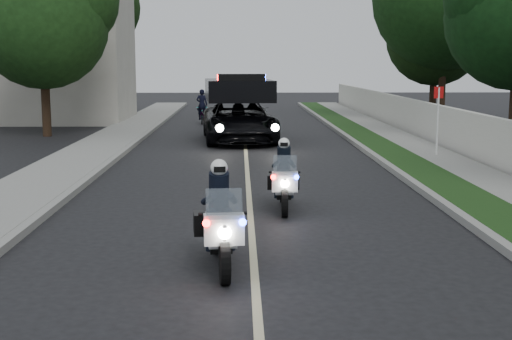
# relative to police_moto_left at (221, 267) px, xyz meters

# --- Properties ---
(ground) EXTENTS (120.00, 120.00, 0.00)m
(ground) POSITION_rel_police_moto_left_xyz_m (0.50, 0.03, 0.00)
(ground) COLOR black
(ground) RESTS_ON ground
(curb_right) EXTENTS (0.20, 60.00, 0.15)m
(curb_right) POSITION_rel_police_moto_left_xyz_m (4.60, 10.03, 0.07)
(curb_right) COLOR gray
(curb_right) RESTS_ON ground
(grass_verge) EXTENTS (1.20, 60.00, 0.16)m
(grass_verge) POSITION_rel_police_moto_left_xyz_m (5.30, 10.03, 0.08)
(grass_verge) COLOR #193814
(grass_verge) RESTS_ON ground
(sidewalk_right) EXTENTS (1.40, 60.00, 0.16)m
(sidewalk_right) POSITION_rel_police_moto_left_xyz_m (6.60, 10.03, 0.08)
(sidewalk_right) COLOR gray
(sidewalk_right) RESTS_ON ground
(property_wall) EXTENTS (0.22, 60.00, 1.50)m
(property_wall) POSITION_rel_police_moto_left_xyz_m (7.60, 10.03, 0.75)
(property_wall) COLOR beige
(property_wall) RESTS_ON ground
(curb_left) EXTENTS (0.20, 60.00, 0.15)m
(curb_left) POSITION_rel_police_moto_left_xyz_m (-3.60, 10.03, 0.07)
(curb_left) COLOR gray
(curb_left) RESTS_ON ground
(sidewalk_left) EXTENTS (2.00, 60.00, 0.16)m
(sidewalk_left) POSITION_rel_police_moto_left_xyz_m (-4.70, 10.03, 0.08)
(sidewalk_left) COLOR gray
(sidewalk_left) RESTS_ON ground
(building_far) EXTENTS (8.00, 6.00, 7.00)m
(building_far) POSITION_rel_police_moto_left_xyz_m (-9.50, 26.03, 3.50)
(building_far) COLOR #A8A396
(building_far) RESTS_ON ground
(lane_marking) EXTENTS (0.12, 50.00, 0.01)m
(lane_marking) POSITION_rel_police_moto_left_xyz_m (0.50, 10.03, 0.00)
(lane_marking) COLOR #BFB78C
(lane_marking) RESTS_ON ground
(police_moto_left) EXTENTS (0.86, 1.98, 1.63)m
(police_moto_left) POSITION_rel_police_moto_left_xyz_m (0.00, 0.00, 0.00)
(police_moto_left) COLOR silver
(police_moto_left) RESTS_ON ground
(police_moto_right) EXTENTS (0.69, 1.79, 1.50)m
(police_moto_right) POSITION_rel_police_moto_left_xyz_m (1.22, 4.11, 0.00)
(police_moto_right) COLOR silver
(police_moto_right) RESTS_ON ground
(police_suv) EXTENTS (3.11, 5.96, 2.81)m
(police_suv) POSITION_rel_police_moto_left_xyz_m (0.28, 16.64, 0.00)
(police_suv) COLOR black
(police_suv) RESTS_ON ground
(bicycle) EXTENTS (0.68, 1.68, 0.86)m
(bicycle) POSITION_rel_police_moto_left_xyz_m (-1.58, 24.43, 0.00)
(bicycle) COLOR black
(bicycle) RESTS_ON ground
(cyclist) EXTENTS (0.58, 0.42, 1.52)m
(cyclist) POSITION_rel_police_moto_left_xyz_m (-1.58, 24.43, 0.00)
(cyclist) COLOR black
(cyclist) RESTS_ON ground
(sign_post) EXTENTS (0.49, 0.49, 2.37)m
(sign_post) POSITION_rel_police_moto_left_xyz_m (6.50, 11.40, 0.00)
(sign_post) COLOR #B0100C
(sign_post) RESTS_ON ground
(tree_right_c) EXTENTS (6.85, 6.85, 9.14)m
(tree_right_c) POSITION_rel_police_moto_left_xyz_m (10.71, 15.91, 0.00)
(tree_right_c) COLOR black
(tree_right_c) RESTS_ON ground
(tree_right_d) EXTENTS (9.47, 9.47, 12.14)m
(tree_right_d) POSITION_rel_police_moto_left_xyz_m (10.51, 24.72, 0.00)
(tree_right_d) COLOR #163A13
(tree_right_d) RESTS_ON ground
(tree_right_e) EXTENTS (5.80, 5.80, 8.46)m
(tree_right_e) POSITION_rel_police_moto_left_xyz_m (10.43, 26.03, 0.00)
(tree_right_e) COLOR black
(tree_right_e) RESTS_ON ground
(tree_left_near) EXTENTS (6.49, 6.49, 8.99)m
(tree_left_near) POSITION_rel_police_moto_left_xyz_m (-7.70, 18.70, 0.00)
(tree_left_near) COLOR #193C14
(tree_left_near) RESTS_ON ground
(tree_left_far) EXTENTS (7.74, 7.74, 9.84)m
(tree_left_far) POSITION_rel_police_moto_left_xyz_m (-8.73, 30.11, 0.00)
(tree_left_far) COLOR black
(tree_left_far) RESTS_ON ground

